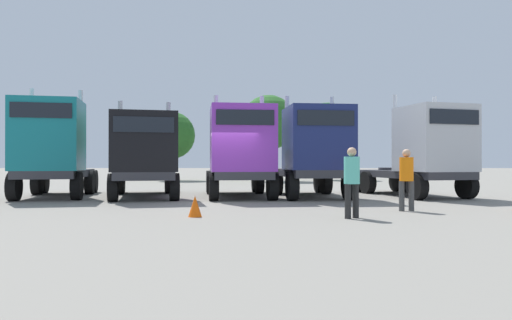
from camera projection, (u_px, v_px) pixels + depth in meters
name	position (u px, v px, depth m)	size (l,w,h in m)	color
ground	(225.00, 201.00, 17.25)	(200.00, 200.00, 0.00)	gray
semi_truck_teal	(52.00, 148.00, 18.61)	(3.68, 6.09, 4.43)	#333338
semi_truck_black	(144.00, 155.00, 18.53)	(3.97, 6.82, 3.89)	#333338
semi_truck_purple	(241.00, 152.00, 18.71)	(3.36, 6.39, 4.17)	#333338
semi_truck_navy	(314.00, 151.00, 18.75)	(3.28, 6.01, 4.16)	#333338
semi_truck_silver	(425.00, 151.00, 19.17)	(4.08, 6.61, 4.24)	#333338
visitor_in_hivis	(406.00, 175.00, 13.80)	(0.45, 0.41, 1.82)	#3E3E3E
visitor_with_camera	(352.00, 177.00, 12.02)	(0.56, 0.56, 1.81)	black
traffic_cone_near	(195.00, 206.00, 12.33)	(0.36, 0.36, 0.56)	#F2590C
oak_far_left	(171.00, 135.00, 36.93)	(3.72, 3.72, 5.41)	#4C3823
oak_far_centre	(269.00, 123.00, 35.87)	(4.19, 4.19, 6.56)	#4C3823
oak_far_right	(328.00, 126.00, 38.69)	(3.86, 3.86, 6.35)	#4C3823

